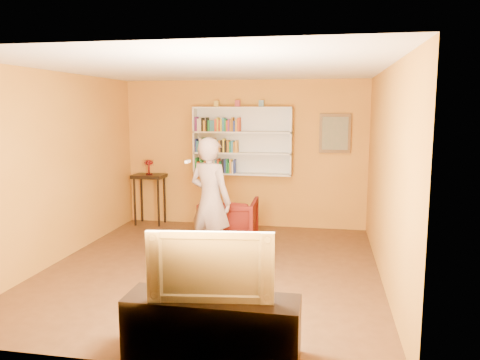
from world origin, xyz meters
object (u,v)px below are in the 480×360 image
object	(u,v)px
person	(210,201)
television	(211,263)
bookshelf	(243,141)
tv_cabinet	(212,327)
console_table	(149,183)
ruby_lustre	(149,164)
armchair	(229,223)

from	to	relation	value
person	television	bearing A→B (deg)	126.86
bookshelf	tv_cabinet	world-z (taller)	bookshelf
console_table	tv_cabinet	size ratio (longest dim) A/B	0.62
ruby_lustre	television	size ratio (longest dim) A/B	0.26
ruby_lustre	person	world-z (taller)	person
bookshelf	television	xyz separation A→B (m)	(0.56, -4.66, -0.74)
bookshelf	tv_cabinet	size ratio (longest dim) A/B	1.17
person	tv_cabinet	xyz separation A→B (m)	(0.64, -2.49, -0.62)
armchair	bookshelf	bearing A→B (deg)	-91.21
console_table	armchair	size ratio (longest dim) A/B	1.10
armchair	tv_cabinet	distance (m)	3.30
bookshelf	ruby_lustre	xyz separation A→B (m)	(-1.77, -0.16, -0.44)
ruby_lustre	armchair	xyz separation A→B (m)	(1.80, -1.25, -0.76)
ruby_lustre	person	size ratio (longest dim) A/B	0.16
armchair	person	bearing A→B (deg)	79.23
console_table	ruby_lustre	bearing A→B (deg)	-116.57
console_table	tv_cabinet	xyz separation A→B (m)	(2.33, -4.50, -0.52)
bookshelf	tv_cabinet	distance (m)	4.88
television	tv_cabinet	bearing A→B (deg)	172.32
bookshelf	armchair	bearing A→B (deg)	-88.60
bookshelf	ruby_lustre	world-z (taller)	bookshelf
armchair	person	distance (m)	0.92
bookshelf	console_table	xyz separation A→B (m)	(-1.77, -0.16, -0.80)
ruby_lustre	tv_cabinet	world-z (taller)	ruby_lustre
console_table	armchair	xyz separation A→B (m)	(1.80, -1.25, -0.39)
console_table	armchair	world-z (taller)	console_table
television	armchair	bearing A→B (deg)	91.52
armchair	person	world-z (taller)	person
person	console_table	bearing A→B (deg)	-27.36
ruby_lustre	armchair	bearing A→B (deg)	-34.69
ruby_lustre	television	bearing A→B (deg)	-62.63
bookshelf	television	world-z (taller)	bookshelf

